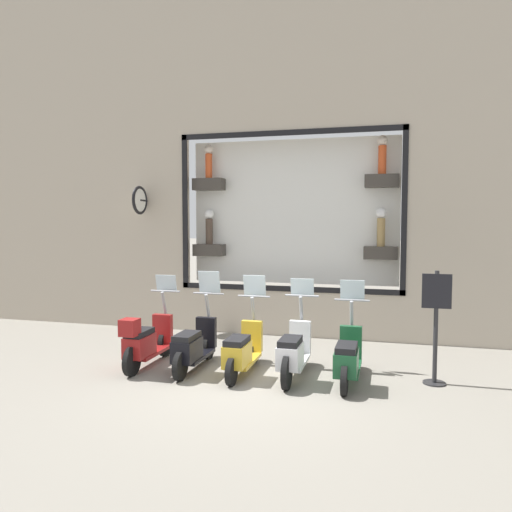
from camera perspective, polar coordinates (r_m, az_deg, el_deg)
ground_plane at (r=8.27m, az=-1.15°, el=-14.38°), size 120.00×120.00×0.00m
building_facade at (r=11.49m, az=3.96°, el=12.92°), size 1.25×36.00×8.62m
scooter_green_0 at (r=8.29m, az=10.44°, el=-11.41°), size 1.79×0.60×1.59m
scooter_white_1 at (r=8.40m, az=4.29°, el=-10.96°), size 1.81×0.60×1.58m
scooter_yellow_2 at (r=8.60m, az=-1.63°, el=-10.77°), size 1.79×0.61×1.62m
scooter_black_3 at (r=8.89m, az=-7.19°, el=-10.22°), size 1.80×0.60×1.67m
scooter_red_4 at (r=9.19m, az=-12.54°, el=-9.52°), size 1.80×0.61×1.57m
shop_sign_post at (r=8.50m, az=19.87°, el=-7.19°), size 0.36×0.45×1.83m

